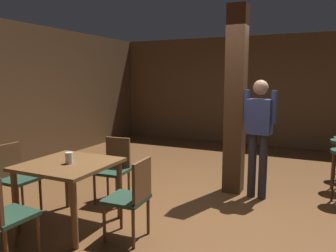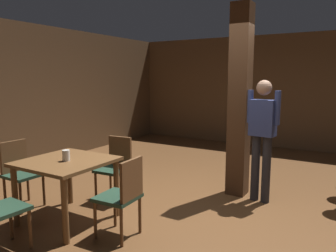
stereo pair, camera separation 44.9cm
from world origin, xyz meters
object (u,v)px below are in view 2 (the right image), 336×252
at_px(dining_table, 67,170).
at_px(chair_north, 116,165).
at_px(napkin_cup, 66,156).
at_px(chair_east, 123,193).
at_px(chair_west, 20,170).
at_px(standing_person, 262,132).

bearing_deg(dining_table, chair_north, 88.15).
height_order(dining_table, napkin_cup, napkin_cup).
bearing_deg(chair_east, chair_north, 133.26).
distance_m(chair_north, chair_west, 1.29).
xyz_separation_m(chair_east, napkin_cup, (-0.82, -0.03, 0.33)).
height_order(dining_table, chair_west, chair_west).
xyz_separation_m(chair_north, standing_person, (1.83, 0.97, 0.50)).
xyz_separation_m(dining_table, chair_east, (0.86, 0.00, -0.14)).
xyz_separation_m(dining_table, chair_north, (0.03, 0.89, -0.14)).
xyz_separation_m(chair_west, standing_person, (2.77, 1.86, 0.50)).
xyz_separation_m(chair_north, chair_west, (-0.94, -0.89, 0.00)).
distance_m(dining_table, chair_west, 0.92).
bearing_deg(napkin_cup, chair_west, 178.16).
relative_size(dining_table, chair_west, 1.10).
height_order(chair_east, standing_person, standing_person).
relative_size(chair_east, chair_west, 1.00).
relative_size(napkin_cup, standing_person, 0.08).
bearing_deg(chair_east, napkin_cup, -177.62).
distance_m(dining_table, standing_person, 2.65).
relative_size(chair_east, chair_north, 1.00).
bearing_deg(dining_table, standing_person, 44.96).
bearing_deg(napkin_cup, chair_north, 90.61).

